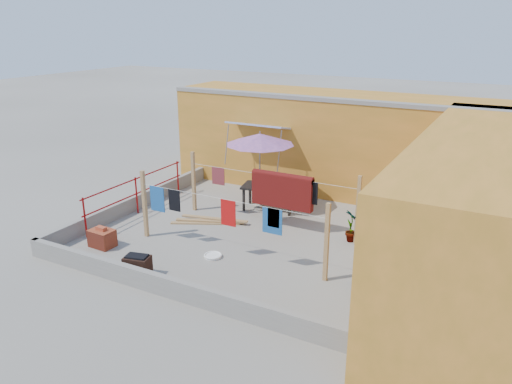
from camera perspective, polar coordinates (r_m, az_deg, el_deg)
ground at (r=13.29m, az=-0.10°, el=-4.96°), size 80.00×80.00×0.00m
wall_back at (r=16.70m, az=9.14°, el=5.62°), size 11.00×3.27×3.21m
wall_right at (r=11.36m, az=23.66°, el=-2.20°), size 2.40×9.00×3.20m
parapet_front at (r=10.52m, az=-9.59°, el=-10.76°), size 8.30×0.16×0.44m
parapet_left at (r=15.44m, az=-13.55°, el=-1.17°), size 0.16×7.30×0.44m
red_railing at (r=14.99m, az=-13.54°, el=0.25°), size 0.05×4.20×1.10m
clothesline_rig at (r=13.23m, az=2.10°, el=-0.25°), size 5.09×2.35×1.80m
patio_umbrella at (r=14.45m, az=0.46°, el=6.01°), size 2.14×2.14×2.40m
outdoor_table at (r=14.84m, az=1.52°, el=0.41°), size 1.72×1.11×0.75m
brick_stack at (r=13.16m, az=-17.18°, el=-5.04°), size 0.63×0.47×0.53m
lumber_pile at (r=14.12m, az=-5.29°, el=-3.30°), size 2.02×1.03×0.13m
brazier at (r=11.48m, az=-13.38°, el=-8.22°), size 0.63×0.50×0.50m
white_basin at (r=12.14m, az=-4.95°, el=-7.27°), size 0.44×0.44×0.08m
water_jug_a at (r=13.14m, az=12.31°, el=-5.02°), size 0.21×0.21×0.34m
water_jug_b at (r=13.92m, az=15.62°, el=-3.94°), size 0.20×0.20×0.32m
green_hose at (r=14.80m, az=18.23°, el=-3.25°), size 0.57×0.57×0.08m
plant_back_a at (r=15.43m, az=4.85°, el=0.13°), size 0.81×0.71×0.86m
plant_back_b at (r=14.05m, az=14.82°, el=-2.84°), size 0.41×0.41×0.65m
plant_right_a at (r=12.99m, az=10.87°, el=-3.79°), size 0.56×0.54×0.89m
plant_right_b at (r=10.98m, az=12.22°, el=-8.67°), size 0.48×0.52×0.75m
plant_right_c at (r=10.80m, az=13.77°, el=-9.73°), size 0.72×0.71×0.61m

